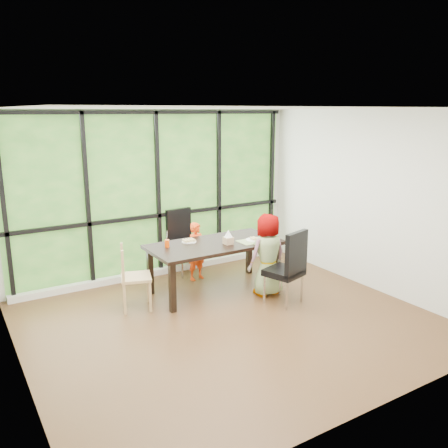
# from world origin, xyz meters

# --- Properties ---
(ground) EXTENTS (5.00, 5.00, 0.00)m
(ground) POSITION_xyz_m (0.00, 0.00, 0.00)
(ground) COLOR black
(ground) RESTS_ON ground
(back_wall) EXTENTS (5.00, 0.00, 5.00)m
(back_wall) POSITION_xyz_m (0.00, 2.25, 1.35)
(back_wall) COLOR silver
(back_wall) RESTS_ON ground
(foliage_backdrop) EXTENTS (4.80, 0.02, 2.65)m
(foliage_backdrop) POSITION_xyz_m (0.00, 2.23, 1.35)
(foliage_backdrop) COLOR #2B5320
(foliage_backdrop) RESTS_ON back_wall
(window_mullions) EXTENTS (4.80, 0.06, 2.65)m
(window_mullions) POSITION_xyz_m (0.00, 2.19, 1.35)
(window_mullions) COLOR black
(window_mullions) RESTS_ON back_wall
(window_sill) EXTENTS (4.80, 0.12, 0.10)m
(window_sill) POSITION_xyz_m (0.00, 2.15, 0.05)
(window_sill) COLOR silver
(window_sill) RESTS_ON ground
(dining_table) EXTENTS (2.01, 1.02, 0.75)m
(dining_table) POSITION_xyz_m (0.39, 1.04, 0.38)
(dining_table) COLOR black
(dining_table) RESTS_ON ground
(chair_window_leather) EXTENTS (0.51, 0.51, 1.08)m
(chair_window_leather) POSITION_xyz_m (0.36, 1.96, 0.54)
(chair_window_leather) COLOR black
(chair_window_leather) RESTS_ON ground
(chair_interior_leather) EXTENTS (0.58, 0.58, 1.08)m
(chair_interior_leather) POSITION_xyz_m (0.97, 0.12, 0.54)
(chair_interior_leather) COLOR black
(chair_interior_leather) RESTS_ON ground
(chair_end_beech) EXTENTS (0.51, 0.52, 0.90)m
(chair_end_beech) POSITION_xyz_m (-0.87, 1.04, 0.45)
(chair_end_beech) COLOR tan
(chair_end_beech) RESTS_ON ground
(child_toddler) EXTENTS (0.39, 0.29, 0.95)m
(child_toddler) POSITION_xyz_m (0.39, 1.62, 0.47)
(child_toddler) COLOR #F5440F
(child_toddler) RESTS_ON ground
(child_older) EXTENTS (0.60, 0.40, 1.23)m
(child_older) POSITION_xyz_m (0.97, 0.50, 0.61)
(child_older) COLOR gray
(child_older) RESTS_ON ground
(placemat) EXTENTS (0.41, 0.30, 0.01)m
(placemat) POSITION_xyz_m (0.91, 0.82, 0.75)
(placemat) COLOR tan
(placemat) RESTS_ON dining_table
(plate_far) EXTENTS (0.22, 0.22, 0.01)m
(plate_far) POSITION_xyz_m (0.08, 1.28, 0.76)
(plate_far) COLOR white
(plate_far) RESTS_ON dining_table
(plate_near) EXTENTS (0.26, 0.26, 0.02)m
(plate_near) POSITION_xyz_m (0.97, 0.84, 0.76)
(plate_near) COLOR white
(plate_near) RESTS_ON dining_table
(orange_cup) EXTENTS (0.07, 0.07, 0.11)m
(orange_cup) POSITION_xyz_m (-0.31, 1.22, 0.80)
(orange_cup) COLOR #F24705
(orange_cup) RESTS_ON dining_table
(green_cup) EXTENTS (0.07, 0.07, 0.11)m
(green_cup) POSITION_xyz_m (1.22, 0.76, 0.80)
(green_cup) COLOR #5BC538
(green_cup) RESTS_ON dining_table
(white_mug) EXTENTS (0.09, 0.09, 0.09)m
(white_mug) POSITION_xyz_m (1.28, 1.07, 0.79)
(white_mug) COLOR white
(white_mug) RESTS_ON dining_table
(tissue_box) EXTENTS (0.13, 0.13, 0.11)m
(tissue_box) POSITION_xyz_m (0.53, 0.89, 0.80)
(tissue_box) COLOR tan
(tissue_box) RESTS_ON dining_table
(crepe_rolls_far) EXTENTS (0.20, 0.12, 0.04)m
(crepe_rolls_far) POSITION_xyz_m (0.08, 1.28, 0.78)
(crepe_rolls_far) COLOR tan
(crepe_rolls_far) RESTS_ON plate_far
(crepe_rolls_near) EXTENTS (0.10, 0.12, 0.04)m
(crepe_rolls_near) POSITION_xyz_m (0.97, 0.84, 0.78)
(crepe_rolls_near) COLOR tan
(crepe_rolls_near) RESTS_ON plate_near
(straw_white) EXTENTS (0.01, 0.04, 0.20)m
(straw_white) POSITION_xyz_m (-0.31, 1.22, 0.90)
(straw_white) COLOR white
(straw_white) RESTS_ON orange_cup
(straw_pink) EXTENTS (0.01, 0.04, 0.20)m
(straw_pink) POSITION_xyz_m (1.22, 0.76, 0.90)
(straw_pink) COLOR pink
(straw_pink) RESTS_ON green_cup
(tissue) EXTENTS (0.12, 0.12, 0.11)m
(tissue) POSITION_xyz_m (0.53, 0.89, 0.91)
(tissue) COLOR white
(tissue) RESTS_ON tissue_box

